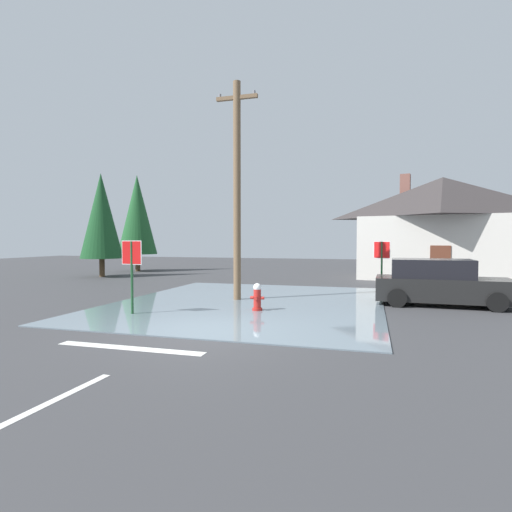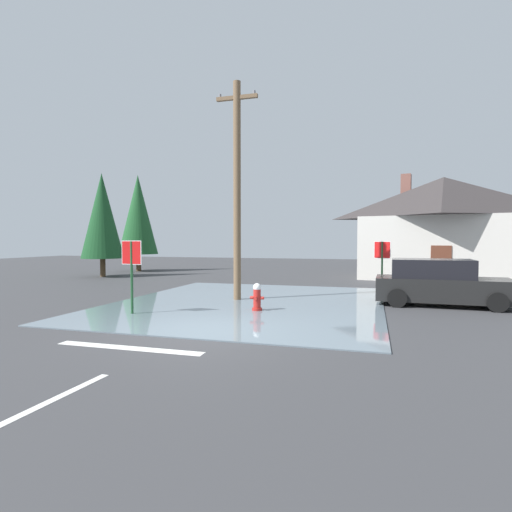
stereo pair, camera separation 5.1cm
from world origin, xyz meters
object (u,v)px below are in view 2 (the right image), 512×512
(pine_tree_mid_left, at_px, (138,215))
(parked_car, at_px, (439,283))
(fire_hydrant, at_px, (257,298))
(utility_pole, at_px, (237,187))
(house, at_px, (443,226))
(stop_sign_near, at_px, (132,262))
(stop_sign_far, at_px, (382,256))
(pine_tree_tall_left, at_px, (102,216))

(pine_tree_mid_left, bearing_deg, parked_car, -29.94)
(fire_hydrant, height_order, pine_tree_mid_left, pine_tree_mid_left)
(utility_pole, height_order, pine_tree_mid_left, utility_pole)
(utility_pole, xyz_separation_m, house, (8.89, 11.58, -1.16))
(stop_sign_near, xyz_separation_m, fire_hydrant, (3.52, 1.61, -1.18))
(house, relative_size, parked_car, 2.33)
(house, bearing_deg, stop_sign_far, -115.19)
(house, height_order, pine_tree_tall_left, house)
(stop_sign_near, relative_size, house, 0.22)
(utility_pole, height_order, parked_car, utility_pole)
(fire_hydrant, distance_m, stop_sign_far, 7.35)
(fire_hydrant, height_order, house, house)
(house, distance_m, parked_car, 11.15)
(stop_sign_far, bearing_deg, pine_tree_mid_left, 155.73)
(utility_pole, relative_size, pine_tree_mid_left, 1.16)
(fire_hydrant, distance_m, pine_tree_mid_left, 19.28)
(utility_pole, distance_m, house, 14.64)
(fire_hydrant, xyz_separation_m, utility_pole, (-1.38, 2.10, 3.83))
(house, bearing_deg, pine_tree_tall_left, -167.29)
(pine_tree_mid_left, bearing_deg, utility_pole, -45.05)
(stop_sign_near, distance_m, pine_tree_mid_left, 18.21)
(pine_tree_tall_left, bearing_deg, fire_hydrant, -35.87)
(stop_sign_far, distance_m, parked_car, 3.77)
(stop_sign_far, relative_size, house, 0.21)
(fire_hydrant, height_order, stop_sign_far, stop_sign_far)
(stop_sign_near, relative_size, pine_tree_mid_left, 0.32)
(pine_tree_mid_left, bearing_deg, stop_sign_far, -24.27)
(stop_sign_near, xyz_separation_m, stop_sign_far, (7.47, 7.70, -0.03))
(fire_hydrant, height_order, parked_car, parked_car)
(parked_car, bearing_deg, fire_hydrant, -153.28)
(fire_hydrant, xyz_separation_m, pine_tree_mid_left, (-13.00, 13.74, 3.70))
(fire_hydrant, height_order, utility_pole, utility_pole)
(stop_sign_near, height_order, pine_tree_tall_left, pine_tree_tall_left)
(pine_tree_tall_left, bearing_deg, stop_sign_far, -10.38)
(parked_car, bearing_deg, stop_sign_near, -154.10)
(utility_pole, distance_m, pine_tree_mid_left, 16.45)
(utility_pole, bearing_deg, pine_tree_mid_left, 134.95)
(stop_sign_near, relative_size, fire_hydrant, 2.51)
(stop_sign_far, distance_m, pine_tree_tall_left, 16.99)
(stop_sign_near, bearing_deg, fire_hydrant, 24.53)
(pine_tree_mid_left, bearing_deg, fire_hydrant, -46.57)
(stop_sign_far, xyz_separation_m, parked_car, (1.84, -3.18, -0.82))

